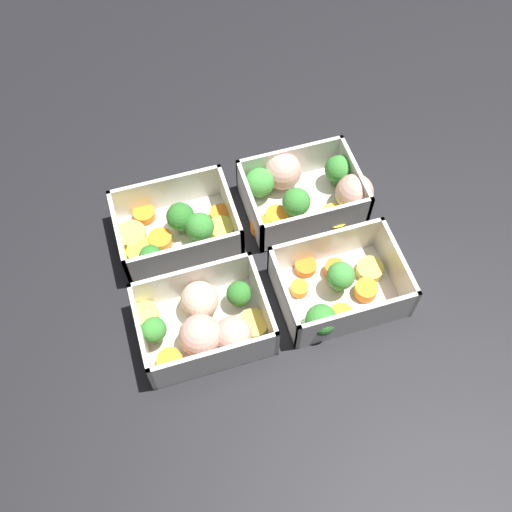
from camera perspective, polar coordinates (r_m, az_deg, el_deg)
ground_plane at (r=0.76m, az=-0.00°, el=-0.77°), size 4.00×4.00×0.00m
container_near_left at (r=0.69m, az=-4.80°, el=-6.37°), size 0.16×0.11×0.06m
container_near_right at (r=0.72m, az=7.79°, el=-3.10°), size 0.15×0.12×0.06m
container_far_left at (r=0.76m, az=-7.54°, el=2.53°), size 0.16×0.12×0.06m
container_far_right at (r=0.79m, az=4.83°, el=6.33°), size 0.18×0.13×0.06m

